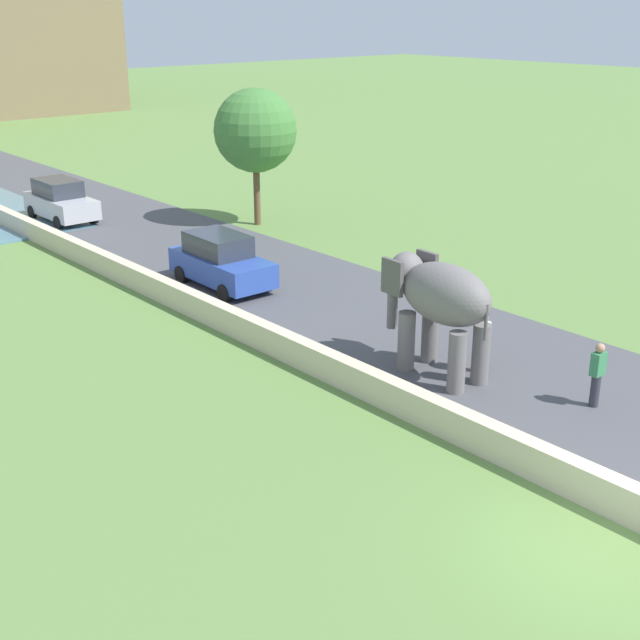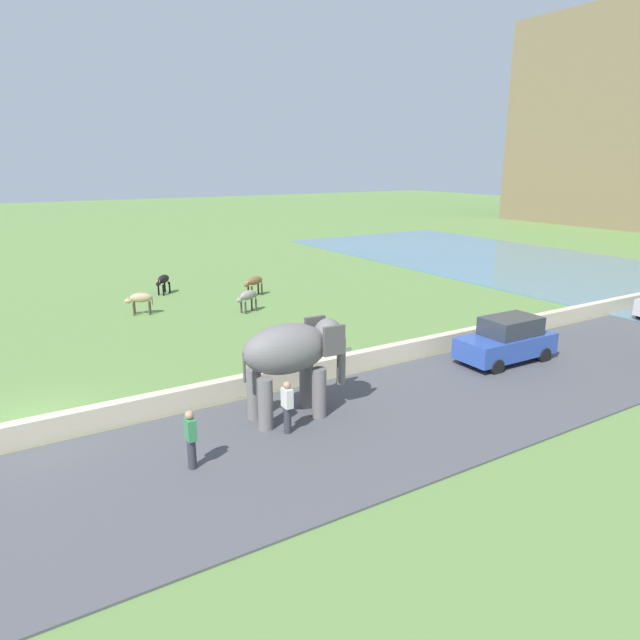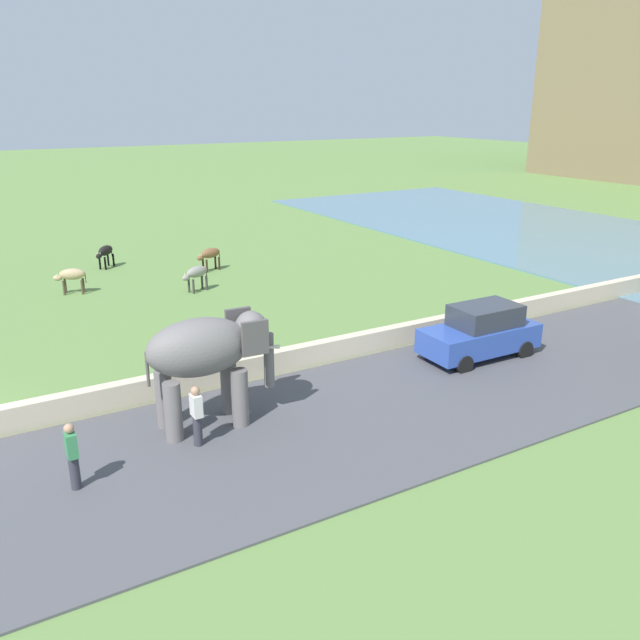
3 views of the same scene
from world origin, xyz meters
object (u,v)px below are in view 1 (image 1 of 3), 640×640
(elephant, at_px, (439,299))
(car_blue, at_px, (221,261))
(person_beside_elephant, at_px, (482,342))
(person_trailing, at_px, (597,374))
(car_silver, at_px, (61,201))

(elephant, bearing_deg, car_blue, 90.07)
(person_beside_elephant, xyz_separation_m, car_blue, (-0.93, 10.18, 0.03))
(person_trailing, xyz_separation_m, car_silver, (-1.38, 25.28, 0.03))
(person_trailing, relative_size, car_silver, 0.41)
(elephant, height_order, person_trailing, elephant)
(elephant, relative_size, person_beside_elephant, 2.15)
(car_blue, bearing_deg, person_beside_elephant, -84.79)
(elephant, relative_size, car_silver, 0.87)
(person_trailing, height_order, car_silver, car_silver)
(car_silver, bearing_deg, person_beside_elephant, -87.62)
(person_beside_elephant, relative_size, car_silver, 0.41)
(elephant, distance_m, person_trailing, 4.11)
(car_silver, bearing_deg, elephant, -89.97)
(person_beside_elephant, xyz_separation_m, person_trailing, (0.45, -2.98, 0.00))
(elephant, distance_m, car_blue, 9.53)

